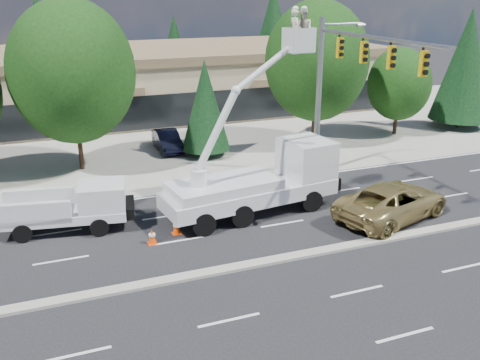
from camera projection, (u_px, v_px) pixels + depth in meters
name	position (u px, v px, depth m)	size (l,w,h in m)	color
ground	(201.00, 275.00, 20.73)	(140.00, 140.00, 0.00)	black
concrete_apron	(119.00, 143.00, 38.28)	(140.00, 22.00, 0.01)	gray
road_median	(201.00, 274.00, 20.71)	(120.00, 0.55, 0.12)	gray
strip_mall	(98.00, 82.00, 46.06)	(50.40, 15.40, 5.50)	#C7AE89
tree_front_d	(72.00, 72.00, 30.87)	(7.27, 7.27, 10.09)	#332114
tree_front_e	(205.00, 105.00, 34.44)	(3.18, 3.18, 6.26)	#332114
tree_front_f	(317.00, 61.00, 36.32)	(7.11, 7.11, 9.86)	#332114
tree_front_g	(399.00, 84.00, 39.37)	(4.67, 4.67, 6.48)	#332114
tree_front_h	(466.00, 65.00, 41.01)	(4.65, 4.65, 9.17)	#332114
tree_back_b	(41.00, 41.00, 54.42)	(5.02, 5.02, 9.90)	#332114
tree_back_c	(175.00, 48.00, 59.56)	(3.90, 3.90, 7.69)	#332114
tree_back_d	(273.00, 29.00, 63.04)	(5.50, 5.50, 10.84)	#332114
signal_mast	(340.00, 77.00, 28.24)	(2.76, 10.16, 9.00)	gray
utility_pickup	(73.00, 211.00, 24.39)	(5.86, 2.98, 2.14)	silver
bucket_truck	(265.00, 171.00, 26.06)	(8.95, 3.70, 9.72)	silver
traffic_cone_b	(152.00, 237.00, 23.16)	(0.40, 0.40, 0.70)	#F74407
traffic_cone_c	(176.00, 227.00, 24.10)	(0.40, 0.40, 0.70)	#F74407
minivan	(393.00, 201.00, 25.58)	(2.87, 6.23, 1.73)	#A48D4F
parked_car_east	(167.00, 140.00, 36.41)	(1.44, 4.14, 1.36)	black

